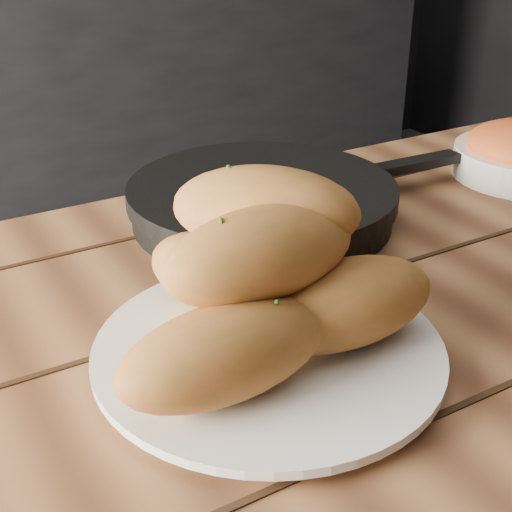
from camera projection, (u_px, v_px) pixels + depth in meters
The scene contains 5 objects.
counter at pixel (22, 110), 2.36m from camera, with size 2.80×0.60×0.90m, color black.
table at pixel (360, 435), 0.66m from camera, with size 1.51×0.85×0.75m.
plate at pixel (268, 353), 0.58m from camera, with size 0.29×0.29×0.02m.
bread_rolls at pixel (265, 280), 0.55m from camera, with size 0.28×0.22×0.14m.
skillet at pixel (264, 201), 0.83m from camera, with size 0.45×0.31×0.05m.
Camera 1 is at (-0.51, -0.69, 1.10)m, focal length 50.00 mm.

